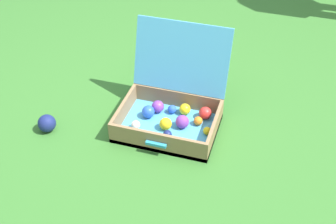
# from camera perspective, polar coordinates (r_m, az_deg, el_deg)

# --- Properties ---
(ground_plane) EXTENTS (16.00, 16.00, 0.00)m
(ground_plane) POSITION_cam_1_polar(r_m,az_deg,el_deg) (2.48, -0.32, -2.05)
(ground_plane) COLOR #336B28
(open_suitcase) EXTENTS (0.54, 0.54, 0.51)m
(open_suitcase) POSITION_cam_1_polar(r_m,az_deg,el_deg) (2.45, 0.58, 0.84)
(open_suitcase) COLOR #4799C6
(open_suitcase) RESTS_ON ground
(stray_ball_on_grass) EXTENTS (0.10, 0.10, 0.10)m
(stray_ball_on_grass) POSITION_cam_1_polar(r_m,az_deg,el_deg) (2.52, -15.32, -1.41)
(stray_ball_on_grass) COLOR navy
(stray_ball_on_grass) RESTS_ON ground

